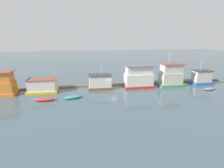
% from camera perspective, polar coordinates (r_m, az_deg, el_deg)
% --- Properties ---
extents(ground_plane, '(200.00, 200.00, 0.00)m').
position_cam_1_polar(ground_plane, '(40.44, -0.24, -1.52)').
color(ground_plane, '#475B66').
extents(dock_walkway, '(59.60, 1.87, 0.30)m').
position_cam_1_polar(dock_walkway, '(43.41, -0.94, -0.09)').
color(dock_walkway, brown).
rests_on(dock_walkway, ground_plane).
extents(houseboat_orange, '(5.93, 3.79, 4.96)m').
position_cam_1_polar(houseboat_orange, '(42.51, -32.73, -0.06)').
color(houseboat_orange, orange).
rests_on(houseboat_orange, ground_plane).
extents(houseboat_yellow, '(6.33, 4.17, 2.98)m').
position_cam_1_polar(houseboat_yellow, '(40.81, -21.75, -0.43)').
color(houseboat_yellow, gold).
rests_on(houseboat_yellow, ground_plane).
extents(houseboat_brown, '(5.47, 3.40, 5.76)m').
position_cam_1_polar(houseboat_brown, '(40.12, -3.91, 0.64)').
color(houseboat_brown, brown).
rests_on(houseboat_brown, ground_plane).
extents(houseboat_red, '(7.11, 3.84, 5.22)m').
position_cam_1_polar(houseboat_red, '(41.73, 8.69, 2.24)').
color(houseboat_red, red).
rests_on(houseboat_red, ground_plane).
extents(houseboat_green, '(6.07, 4.12, 8.04)m').
position_cam_1_polar(houseboat_green, '(44.90, 18.64, 2.66)').
color(houseboat_green, '#4C9360').
rests_on(houseboat_green, ground_plane).
extents(houseboat_blue, '(5.03, 3.27, 5.72)m').
position_cam_1_polar(houseboat_blue, '(49.57, 27.19, 1.88)').
color(houseboat_blue, '#3866B7').
rests_on(houseboat_blue, ground_plane).
extents(dinghy_red, '(3.93, 1.85, 0.55)m').
position_cam_1_polar(dinghy_red, '(35.61, -21.15, -4.64)').
color(dinghy_red, red).
rests_on(dinghy_red, ground_plane).
extents(dinghy_teal, '(3.65, 2.21, 0.48)m').
position_cam_1_polar(dinghy_teal, '(35.29, -12.60, -4.16)').
color(dinghy_teal, teal).
rests_on(dinghy_teal, ground_plane).
extents(dinghy_grey, '(3.11, 1.76, 0.43)m').
position_cam_1_polar(dinghy_grey, '(45.41, 29.26, -1.37)').
color(dinghy_grey, gray).
rests_on(dinghy_grey, ground_plane).
extents(mooring_post_near_left, '(0.21, 0.21, 1.91)m').
position_cam_1_polar(mooring_post_near_left, '(44.69, -30.95, -0.87)').
color(mooring_post_near_left, brown).
rests_on(mooring_post_near_left, ground_plane).
extents(mooring_post_centre, '(0.25, 0.25, 1.62)m').
position_cam_1_polar(mooring_post_centre, '(48.81, 22.03, 1.34)').
color(mooring_post_centre, brown).
rests_on(mooring_post_centre, ground_plane).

